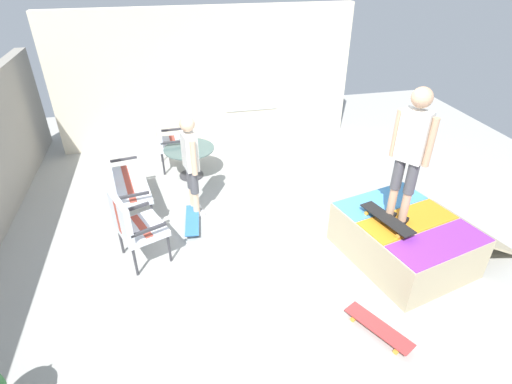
{
  "coord_description": "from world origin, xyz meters",
  "views": [
    {
      "loc": [
        -4.37,
        1.32,
        3.67
      ],
      "look_at": [
        0.32,
        0.26,
        0.7
      ],
      "focal_mm": 28.2,
      "sensor_mm": 36.0,
      "label": 1
    }
  ],
  "objects_px": {
    "skateboard_spare": "(378,328)",
    "skateboard_on_ramp": "(387,219)",
    "patio_table": "(190,156)",
    "skateboard_by_bench": "(192,220)",
    "patio_chair_near_house": "(166,138)",
    "person_skater": "(411,148)",
    "patio_bench": "(120,179)",
    "patio_chair_by_wall": "(132,223)",
    "skate_ramp": "(406,238)",
    "person_watching": "(191,161)"
  },
  "relations": [
    {
      "from": "person_watching",
      "to": "skateboard_by_bench",
      "type": "relative_size",
      "value": 1.99
    },
    {
      "from": "person_skater",
      "to": "skateboard_spare",
      "type": "bearing_deg",
      "value": 147.64
    },
    {
      "from": "patio_chair_near_house",
      "to": "patio_table",
      "type": "distance_m",
      "value": 0.62
    },
    {
      "from": "person_skater",
      "to": "skateboard_spare",
      "type": "height_order",
      "value": "person_skater"
    },
    {
      "from": "patio_chair_by_wall",
      "to": "skateboard_on_ramp",
      "type": "bearing_deg",
      "value": -103.12
    },
    {
      "from": "patio_chair_by_wall",
      "to": "patio_table",
      "type": "relative_size",
      "value": 1.13
    },
    {
      "from": "skateboard_spare",
      "to": "person_watching",
      "type": "bearing_deg",
      "value": 32.09
    },
    {
      "from": "skate_ramp",
      "to": "patio_table",
      "type": "height_order",
      "value": "skate_ramp"
    },
    {
      "from": "skateboard_on_ramp",
      "to": "person_skater",
      "type": "bearing_deg",
      "value": -73.59
    },
    {
      "from": "patio_chair_near_house",
      "to": "person_skater",
      "type": "bearing_deg",
      "value": -139.9
    },
    {
      "from": "patio_bench",
      "to": "patio_table",
      "type": "relative_size",
      "value": 1.47
    },
    {
      "from": "patio_chair_near_house",
      "to": "skateboard_spare",
      "type": "relative_size",
      "value": 1.27
    },
    {
      "from": "patio_chair_by_wall",
      "to": "person_skater",
      "type": "distance_m",
      "value": 3.55
    },
    {
      "from": "patio_chair_by_wall",
      "to": "person_skater",
      "type": "bearing_deg",
      "value": -101.83
    },
    {
      "from": "skateboard_on_ramp",
      "to": "patio_table",
      "type": "bearing_deg",
      "value": 37.87
    },
    {
      "from": "patio_chair_near_house",
      "to": "skateboard_spare",
      "type": "xyz_separation_m",
      "value": [
        -4.46,
        -2.09,
        -0.53
      ]
    },
    {
      "from": "patio_bench",
      "to": "person_watching",
      "type": "bearing_deg",
      "value": -103.75
    },
    {
      "from": "patio_bench",
      "to": "person_watching",
      "type": "xyz_separation_m",
      "value": [
        -0.27,
        -1.08,
        0.32
      ]
    },
    {
      "from": "patio_bench",
      "to": "patio_chair_by_wall",
      "type": "relative_size",
      "value": 1.3
    },
    {
      "from": "skate_ramp",
      "to": "patio_bench",
      "type": "xyz_separation_m",
      "value": [
        1.94,
        3.76,
        0.31
      ]
    },
    {
      "from": "skateboard_by_bench",
      "to": "skateboard_spare",
      "type": "xyz_separation_m",
      "value": [
        -2.47,
        -1.82,
        0.0
      ]
    },
    {
      "from": "skateboard_by_bench",
      "to": "skateboard_on_ramp",
      "type": "xyz_separation_m",
      "value": [
        -1.38,
        -2.39,
        0.62
      ]
    },
    {
      "from": "person_skater",
      "to": "skateboard_by_bench",
      "type": "relative_size",
      "value": 2.16
    },
    {
      "from": "patio_bench",
      "to": "patio_table",
      "type": "distance_m",
      "value": 1.49
    },
    {
      "from": "person_skater",
      "to": "skateboard_by_bench",
      "type": "distance_m",
      "value": 3.27
    },
    {
      "from": "patio_table",
      "to": "skateboard_spare",
      "type": "height_order",
      "value": "patio_table"
    },
    {
      "from": "patio_chair_by_wall",
      "to": "patio_table",
      "type": "distance_m",
      "value": 2.37
    },
    {
      "from": "person_watching",
      "to": "skateboard_spare",
      "type": "distance_m",
      "value": 3.4
    },
    {
      "from": "skateboard_spare",
      "to": "skateboard_on_ramp",
      "type": "bearing_deg",
      "value": -27.61
    },
    {
      "from": "patio_bench",
      "to": "patio_chair_near_house",
      "type": "relative_size",
      "value": 1.3
    },
    {
      "from": "patio_bench",
      "to": "patio_chair_by_wall",
      "type": "distance_m",
      "value": 1.25
    },
    {
      "from": "patio_chair_by_wall",
      "to": "skateboard_spare",
      "type": "xyz_separation_m",
      "value": [
        -1.83,
        -2.61,
        -0.53
      ]
    },
    {
      "from": "person_watching",
      "to": "person_skater",
      "type": "distance_m",
      "value": 3.06
    },
    {
      "from": "patio_chair_near_house",
      "to": "skateboard_by_bench",
      "type": "distance_m",
      "value": 2.07
    },
    {
      "from": "patio_bench",
      "to": "skateboard_by_bench",
      "type": "relative_size",
      "value": 1.62
    },
    {
      "from": "patio_table",
      "to": "skateboard_by_bench",
      "type": "relative_size",
      "value": 1.1
    },
    {
      "from": "patio_table",
      "to": "skateboard_on_ramp",
      "type": "distance_m",
      "value": 3.72
    },
    {
      "from": "skate_ramp",
      "to": "person_skater",
      "type": "relative_size",
      "value": 1.39
    },
    {
      "from": "skateboard_on_ramp",
      "to": "person_watching",
      "type": "bearing_deg",
      "value": 53.72
    },
    {
      "from": "skateboard_by_bench",
      "to": "patio_bench",
      "type": "bearing_deg",
      "value": 60.1
    },
    {
      "from": "person_skater",
      "to": "patio_chair_near_house",
      "type": "bearing_deg",
      "value": 40.1
    },
    {
      "from": "skate_ramp",
      "to": "skateboard_spare",
      "type": "height_order",
      "value": "skate_ramp"
    },
    {
      "from": "patio_chair_near_house",
      "to": "skateboard_on_ramp",
      "type": "bearing_deg",
      "value": -141.79
    },
    {
      "from": "person_watching",
      "to": "patio_chair_near_house",
      "type": "bearing_deg",
      "value": 11.41
    },
    {
      "from": "skate_ramp",
      "to": "patio_chair_near_house",
      "type": "height_order",
      "value": "patio_chair_near_house"
    },
    {
      "from": "skate_ramp",
      "to": "skateboard_by_bench",
      "type": "height_order",
      "value": "skate_ramp"
    },
    {
      "from": "patio_bench",
      "to": "skateboard_by_bench",
      "type": "xyz_separation_m",
      "value": [
        -0.58,
        -1.01,
        -0.53
      ]
    },
    {
      "from": "skate_ramp",
      "to": "person_watching",
      "type": "height_order",
      "value": "person_watching"
    },
    {
      "from": "skateboard_spare",
      "to": "skateboard_on_ramp",
      "type": "xyz_separation_m",
      "value": [
        1.09,
        -0.57,
        0.62
      ]
    },
    {
      "from": "person_watching",
      "to": "skateboard_on_ramp",
      "type": "xyz_separation_m",
      "value": [
        -1.7,
        -2.32,
        -0.23
      ]
    }
  ]
}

